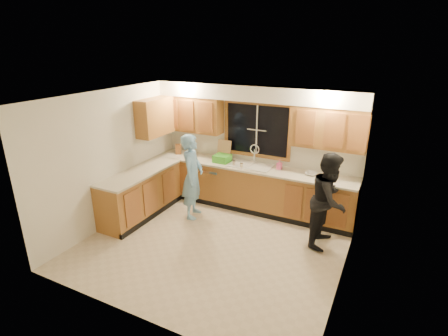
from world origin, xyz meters
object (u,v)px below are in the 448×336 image
at_px(dish_crate, 222,158).
at_px(man, 192,177).
at_px(stove, 121,205).
at_px(woman, 329,200).
at_px(knife_block, 178,149).
at_px(dishwasher, 213,182).
at_px(bowl, 311,174).
at_px(sink, 251,168).
at_px(soap_bottle, 279,165).

bearing_deg(dish_crate, man, -105.87).
height_order(stove, woman, woman).
bearing_deg(stove, knife_block, 88.28).
relative_size(dishwasher, knife_block, 3.67).
bearing_deg(woman, dishwasher, 79.80).
distance_m(stove, bowl, 3.58).
height_order(man, bowl, man).
height_order(man, knife_block, man).
bearing_deg(stove, dish_crate, 56.80).
distance_m(sink, dish_crate, 0.64).
relative_size(knife_block, bowl, 1.02).
bearing_deg(bowl, man, -156.96).
bearing_deg(knife_block, dishwasher, -38.76).
height_order(woman, bowl, woman).
xyz_separation_m(dish_crate, soap_bottle, (1.20, 0.10, 0.02)).
relative_size(sink, woman, 0.53).
distance_m(dishwasher, bowl, 2.13).
bearing_deg(sink, dish_crate, -177.15).
xyz_separation_m(man, bowl, (2.07, 0.88, 0.11)).
relative_size(sink, bowl, 3.92).
bearing_deg(woman, man, 98.05).
distance_m(sink, man, 1.20).
xyz_separation_m(dish_crate, bowl, (1.84, 0.07, -0.05)).
bearing_deg(knife_block, woman, -48.36).
relative_size(man, woman, 1.03).
height_order(knife_block, bowl, knife_block).
relative_size(sink, knife_block, 3.85).
bearing_deg(woman, stove, 112.66).
relative_size(dishwasher, soap_bottle, 4.24).
distance_m(man, woman, 2.55).
relative_size(woman, bowl, 7.38).
relative_size(sink, soap_bottle, 4.45).
distance_m(sink, stove, 2.60).
bearing_deg(dishwasher, knife_block, 178.04).
distance_m(man, dish_crate, 0.86).
bearing_deg(dish_crate, knife_block, 177.59).
xyz_separation_m(dishwasher, bowl, (2.06, 0.05, 0.54)).
distance_m(dishwasher, knife_block, 1.09).
xyz_separation_m(man, woman, (2.55, 0.15, -0.02)).
relative_size(soap_bottle, bowl, 0.88).
relative_size(sink, dish_crate, 2.71).
bearing_deg(dishwasher, stove, -117.69).
bearing_deg(woman, soap_bottle, 60.47).
bearing_deg(soap_bottle, knife_block, -178.67).
relative_size(sink, man, 0.52).
relative_size(sink, dishwasher, 1.05).
height_order(sink, soap_bottle, sink).
bearing_deg(sink, knife_block, 179.48).
bearing_deg(bowl, dish_crate, -177.80).
relative_size(man, bowl, 7.59).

